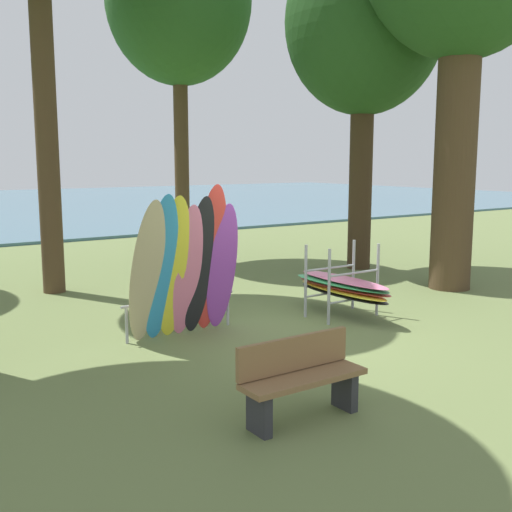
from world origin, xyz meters
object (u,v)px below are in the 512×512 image
Objects in this scene: leaning_board_pile at (186,268)px; park_bench at (301,377)px; tree_deep_back at (179,1)px; tree_mid_behind at (365,25)px; board_storage_rack at (342,286)px.

leaning_board_pile reaches higher than park_bench.
park_bench is (-3.92, -10.03, -6.21)m from tree_deep_back.
leaning_board_pile is at bearing 82.40° from park_bench.
tree_mid_behind is 3.47× the size of leaning_board_pile.
tree_mid_behind is 3.77× the size of board_storage_rack.
board_storage_rack reaches higher than park_bench.
tree_deep_back is at bearing 68.64° from park_bench.
tree_deep_back is 12.43m from park_bench.
leaning_board_pile is at bearing 172.78° from board_storage_rack.
tree_deep_back reaches higher than board_storage_rack.
board_storage_rack is at bearing 42.23° from park_bench.
tree_deep_back reaches higher than tree_mid_behind.
park_bench is at bearing -97.60° from leaning_board_pile.
tree_mid_behind is 10.72m from park_bench.
tree_mid_behind is 7.20m from board_storage_rack.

